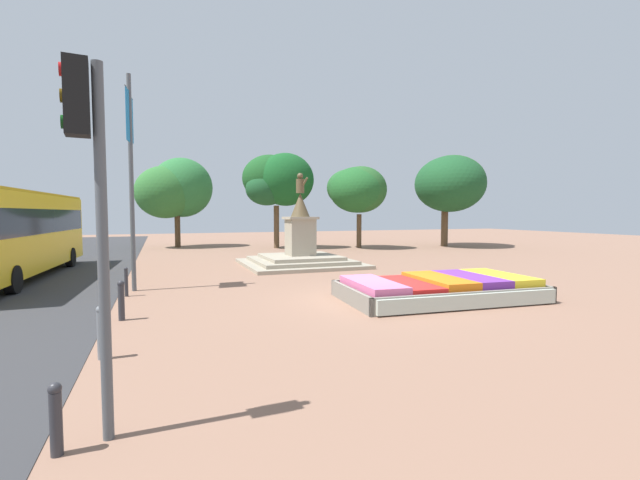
# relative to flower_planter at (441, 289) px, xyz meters

# --- Properties ---
(ground_plane) EXTENTS (90.29, 90.29, 0.00)m
(ground_plane) POSITION_rel_flower_planter_xyz_m (-1.83, 0.72, -0.30)
(ground_plane) COLOR #8C6651
(flower_planter) EXTENTS (5.84, 3.50, 0.66)m
(flower_planter) POSITION_rel_flower_planter_xyz_m (0.00, 0.00, 0.00)
(flower_planter) COLOR #38281C
(flower_planter) RESTS_ON ground_plane
(statue_monument) EXTENTS (5.40, 5.40, 4.46)m
(statue_monument) POSITION_rel_flower_planter_xyz_m (-1.33, 9.28, 0.38)
(statue_monument) COLOR gray
(statue_monument) RESTS_ON ground_plane
(traffic_light_near_crossing) EXTENTS (0.42, 0.31, 4.14)m
(traffic_light_near_crossing) POSITION_rel_flower_planter_xyz_m (-8.38, -5.22, 2.57)
(traffic_light_near_crossing) COLOR #4C5156
(traffic_light_near_crossing) RESTS_ON ground_plane
(banner_pole) EXTENTS (0.18, 1.25, 6.93)m
(banner_pole) POSITION_rel_flower_planter_xyz_m (-8.52, 4.64, 3.56)
(banner_pole) COLOR #4C5156
(banner_pole) RESTS_ON ground_plane
(city_bus) EXTENTS (2.97, 12.02, 3.33)m
(city_bus) POSITION_rel_flower_planter_xyz_m (-12.95, 8.69, 1.61)
(city_bus) COLOR gold
(city_bus) RESTS_ON ground_plane
(kerb_bollard_south) EXTENTS (0.14, 0.14, 0.78)m
(kerb_bollard_south) POSITION_rel_flower_planter_xyz_m (-8.75, -5.39, 0.11)
(kerb_bollard_south) COLOR #2D2D33
(kerb_bollard_south) RESTS_ON ground_plane
(kerb_bollard_mid_a) EXTENTS (0.14, 0.14, 0.94)m
(kerb_bollard_mid_a) POSITION_rel_flower_planter_xyz_m (-8.68, -2.27, 0.19)
(kerb_bollard_mid_a) COLOR slate
(kerb_bollard_mid_a) RESTS_ON ground_plane
(kerb_bollard_mid_b) EXTENTS (0.16, 0.16, 0.95)m
(kerb_bollard_mid_b) POSITION_rel_flower_planter_xyz_m (-8.58, 0.56, 0.20)
(kerb_bollard_mid_b) COLOR #2D2D33
(kerb_bollard_mid_b) RESTS_ON ground_plane
(kerb_bollard_north) EXTENTS (0.12, 0.12, 0.90)m
(kerb_bollard_north) POSITION_rel_flower_planter_xyz_m (-8.68, 3.71, 0.17)
(kerb_bollard_north) COLOR #2D2D33
(kerb_bollard_north) RESTS_ON ground_plane
(park_tree_far_left) EXTENTS (5.89, 6.29, 6.96)m
(park_tree_far_left) POSITION_rel_flower_planter_xyz_m (13.01, 16.71, 4.46)
(park_tree_far_left) COLOR brown
(park_tree_far_left) RESTS_ON ground_plane
(park_tree_behind_statue) EXTENTS (4.97, 4.32, 6.79)m
(park_tree_behind_statue) POSITION_rel_flower_planter_xyz_m (0.19, 19.44, 4.55)
(park_tree_behind_statue) COLOR brown
(park_tree_behind_statue) RESTS_ON ground_plane
(park_tree_far_right) EXTENTS (5.56, 4.56, 6.64)m
(park_tree_far_right) POSITION_rel_flower_planter_xyz_m (-6.59, 23.04, 3.97)
(park_tree_far_right) COLOR #4C3823
(park_tree_far_right) RESTS_ON ground_plane
(park_tree_street_side) EXTENTS (4.01, 4.73, 5.84)m
(park_tree_street_side) POSITION_rel_flower_planter_xyz_m (5.54, 17.41, 3.93)
(park_tree_street_side) COLOR brown
(park_tree_street_side) RESTS_ON ground_plane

